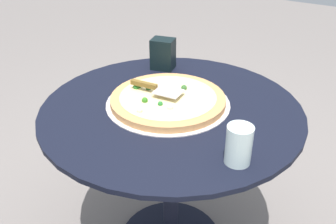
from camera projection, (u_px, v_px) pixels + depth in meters
The scene contains 5 objects.
patio_table at pixel (171, 144), 1.47m from camera, with size 0.97×0.97×0.72m.
pizza_on_tray at pixel (168, 100), 1.39m from camera, with size 0.47×0.47×0.05m.
pizza_server at pixel (155, 88), 1.39m from camera, with size 0.21×0.09×0.02m.
drinking_cup at pixel (239, 145), 1.06m from camera, with size 0.08×0.08×0.12m, color silver.
napkin_dispenser at pixel (163, 54), 1.65m from camera, with size 0.10×0.08×0.14m, color black.
Camera 1 is at (-0.64, 1.02, 1.40)m, focal length 39.57 mm.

